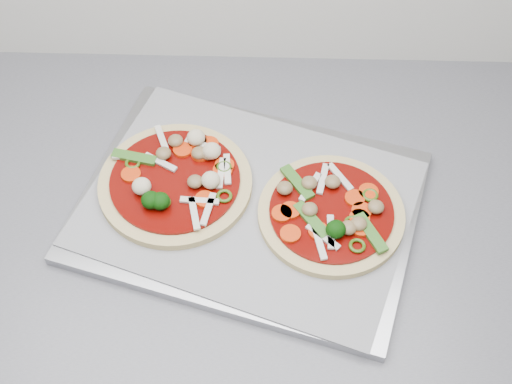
{
  "coord_description": "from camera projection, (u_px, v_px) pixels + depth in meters",
  "views": [
    {
      "loc": [
        0.37,
        0.8,
        1.63
      ],
      "look_at": [
        0.35,
        1.32,
        0.93
      ],
      "focal_mm": 50.0,
      "sensor_mm": 36.0,
      "label": 1
    }
  ],
  "objects": [
    {
      "name": "base_cabinet",
      "position": [
        59.0,
        367.0,
        1.27
      ],
      "size": [
        3.6,
        0.6,
        0.86
      ],
      "primitive_type": "cube",
      "color": "beige",
      "rests_on": "ground"
    },
    {
      "name": "pizza_right",
      "position": [
        331.0,
        213.0,
        0.87
      ],
      "size": [
        0.24,
        0.24,
        0.03
      ],
      "rotation": [
        0.0,
        0.0,
        -0.49
      ],
      "color": "tan",
      "rests_on": "parchment"
    },
    {
      "name": "pizza_left",
      "position": [
        177.0,
        180.0,
        0.9
      ],
      "size": [
        0.24,
        0.24,
        0.03
      ],
      "rotation": [
        0.0,
        0.0,
        -0.25
      ],
      "color": "tan",
      "rests_on": "parchment"
    },
    {
      "name": "parchment",
      "position": [
        249.0,
        203.0,
        0.89
      ],
      "size": [
        0.46,
        0.4,
        0.0
      ],
      "primitive_type": "cube",
      "rotation": [
        0.0,
        0.0,
        -0.34
      ],
      "color": "gray",
      "rests_on": "baking_tray"
    },
    {
      "name": "baking_tray",
      "position": [
        249.0,
        206.0,
        0.89
      ],
      "size": [
        0.48,
        0.4,
        0.01
      ],
      "primitive_type": "cube",
      "rotation": [
        0.0,
        0.0,
        -0.28
      ],
      "color": "#95969B",
      "rests_on": "countertop"
    }
  ]
}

